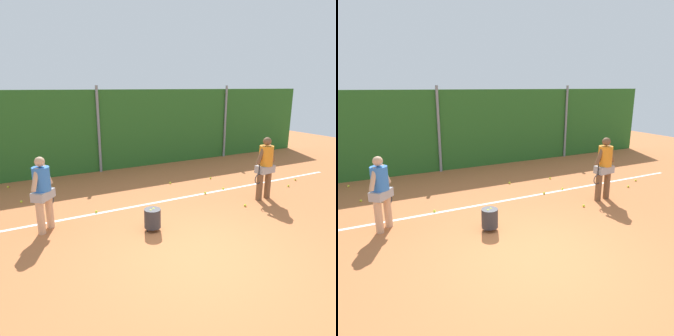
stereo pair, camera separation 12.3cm
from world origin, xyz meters
TOP-DOWN VIEW (x-y plane):
  - ground_plane at (0.00, 2.01)m, footprint 30.07×30.07m
  - hedge_fence_backdrop at (0.00, 6.83)m, footprint 19.55×0.25m
  - fence_post_center at (0.00, 6.65)m, footprint 0.10×0.10m
  - fence_post_right at (5.64, 6.65)m, footprint 0.10×0.10m
  - court_baseline_paint at (0.00, 2.84)m, footprint 14.28×0.10m
  - player_foreground_near at (3.23, 1.73)m, footprint 0.80×0.37m
  - player_midcourt at (-2.39, 2.45)m, footprint 0.53×0.64m
  - ball_hopper at (-0.33, 1.36)m, footprint 0.36×0.36m
  - tennis_ball_0 at (-3.10, 6.11)m, footprint 0.07×0.07m
  - tennis_ball_1 at (3.06, 4.00)m, footprint 0.07×0.07m
  - tennis_ball_2 at (-2.37, 3.81)m, footprint 0.07×0.07m
  - tennis_ball_3 at (4.73, 2.15)m, footprint 0.07×0.07m
  - tennis_ball_4 at (5.47, 2.52)m, footprint 0.07×0.07m
  - tennis_ball_5 at (-2.80, 4.53)m, footprint 0.07×0.07m
  - tennis_ball_6 at (-1.18, 2.90)m, footprint 0.07×0.07m
  - tennis_ball_8 at (2.03, 2.81)m, footprint 0.07×0.07m
  - tennis_ball_9 at (1.58, 4.15)m, footprint 0.07×0.07m
  - tennis_ball_10 at (2.41, 1.51)m, footprint 0.07×0.07m
  - tennis_ball_12 at (2.75, 2.89)m, footprint 0.07×0.07m

SIDE VIEW (x-z plane):
  - ground_plane at x=0.00m, z-range 0.00..0.00m
  - court_baseline_paint at x=0.00m, z-range 0.00..0.01m
  - tennis_ball_0 at x=-3.10m, z-range 0.00..0.07m
  - tennis_ball_1 at x=3.06m, z-range 0.00..0.07m
  - tennis_ball_2 at x=-2.37m, z-range 0.00..0.07m
  - tennis_ball_3 at x=4.73m, z-range 0.00..0.07m
  - tennis_ball_4 at x=5.47m, z-range 0.00..0.07m
  - tennis_ball_5 at x=-2.80m, z-range 0.00..0.07m
  - tennis_ball_6 at x=-1.18m, z-range 0.00..0.07m
  - tennis_ball_8 at x=2.03m, z-range 0.00..0.07m
  - tennis_ball_9 at x=1.58m, z-range 0.00..0.07m
  - tennis_ball_10 at x=2.41m, z-range 0.00..0.07m
  - tennis_ball_12 at x=2.75m, z-range 0.00..0.07m
  - ball_hopper at x=-0.33m, z-range 0.03..0.55m
  - player_midcourt at x=-2.39m, z-range 0.10..1.75m
  - player_foreground_near at x=3.23m, z-range 0.10..1.85m
  - hedge_fence_backdrop at x=0.00m, z-range 0.00..2.95m
  - fence_post_center at x=0.00m, z-range 0.00..3.10m
  - fence_post_right at x=5.64m, z-range 0.00..3.10m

